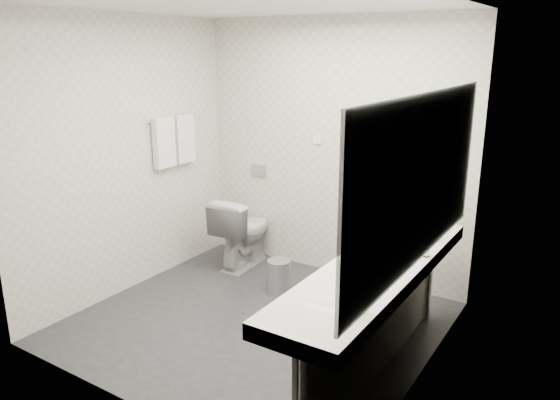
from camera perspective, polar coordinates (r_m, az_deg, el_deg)
The scene contains 31 objects.
floor at distance 4.60m, azimuth -2.65°, elevation -12.82°, with size 2.80×2.80×0.00m, color #242529.
ceiling at distance 4.05m, azimuth -3.12°, elevation 19.97°, with size 2.80×2.80×0.00m, color silver.
wall_back at distance 5.24m, azimuth 5.45°, elevation 5.27°, with size 2.80×2.80×0.00m, color beige.
wall_front at distance 3.22m, azimuth -16.41°, elevation -2.15°, with size 2.80×2.80×0.00m, color beige.
wall_left at distance 5.08m, azimuth -15.88°, elevation 4.38°, with size 2.60×2.60×0.00m, color beige.
wall_right at distance 3.55m, azimuth 15.88°, elevation -0.45°, with size 2.60×2.60×0.00m, color beige.
vanity_counter at distance 3.60m, azimuth 10.17°, elevation -7.43°, with size 0.55×2.20×0.10m, color silver.
vanity_panel at distance 3.78m, azimuth 10.21°, elevation -13.43°, with size 0.03×2.15×0.75m, color gray.
vanity_post_far at distance 4.66m, azimuth 15.57°, elevation -7.92°, with size 0.06×0.06×0.75m, color silver.
mirror at distance 3.32m, azimuth 14.86°, elevation 2.07°, with size 0.02×2.20×1.05m, color #B2BCC6.
basin_near at distance 3.05m, azimuth 5.36°, elevation -11.01°, with size 0.40×0.31×0.05m, color silver.
basin_far at distance 4.16m, azimuth 13.69°, elevation -3.89°, with size 0.40×0.31×0.05m, color silver.
faucet_near at distance 2.94m, azimuth 8.84°, elevation -10.30°, with size 0.04×0.04×0.15m, color silver.
faucet_far at distance 4.08m, azimuth 16.35°, elevation -3.16°, with size 0.04×0.04×0.15m, color silver.
soap_bottle_a at distance 3.64m, azimuth 11.50°, elevation -5.48°, with size 0.05×0.05×0.11m, color white.
soap_bottle_b at distance 3.76m, azimuth 12.82°, elevation -5.03°, with size 0.07×0.07×0.09m, color white.
soap_bottle_c at distance 3.57m, azimuth 11.74°, elevation -5.98°, with size 0.04×0.04×0.10m, color white.
glass_left at distance 3.80m, azimuth 13.43°, elevation -4.62°, with size 0.06×0.06×0.12m, color silver.
glass_right at distance 3.76m, azimuth 15.25°, elevation -5.11°, with size 0.05×0.05×0.10m, color silver.
toilet at distance 5.59m, azimuth -3.96°, elevation -3.33°, with size 0.42×0.74×0.75m, color silver.
flush_plate at distance 5.72m, azimuth -2.29°, elevation 3.16°, with size 0.18×0.02×0.12m, color #B2B5BA.
pedal_bin at distance 5.04m, azimuth -0.12°, elevation -8.20°, with size 0.22×0.22×0.30m, color #B2B5BA.
bin_lid at distance 4.98m, azimuth -0.13°, elevation -6.52°, with size 0.22×0.22×0.01m, color #B2B5BA.
towel_rail at distance 5.37m, azimuth -11.36°, elevation 8.53°, with size 0.02×0.02×0.62m, color silver.
towel_near at distance 5.29m, azimuth -12.21°, elevation 5.97°, with size 0.07×0.24×0.48m, color silver.
towel_far at distance 5.49m, azimuth -10.15°, elevation 6.43°, with size 0.07×0.24×0.48m, color silver.
dryer_cradle at distance 5.06m, azimuth 7.90°, elevation 7.68°, with size 0.10×0.04×0.14m, color gray.
dryer_barrel at distance 5.00m, azimuth 7.57°, elevation 7.93°, with size 0.08×0.08×0.14m, color gray.
dryer_cord at distance 5.09m, azimuth 7.72°, elevation 4.88°, with size 0.02×0.02×0.35m, color black.
switch_plate_a at distance 5.28m, azimuth 3.96°, elevation 6.49°, with size 0.09×0.02×0.09m, color silver.
switch_plate_b at distance 4.99m, azimuth 11.06°, elevation 5.67°, with size 0.09×0.02×0.09m, color silver.
Camera 1 is at (2.35, -3.28, 2.22)m, focal length 34.44 mm.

